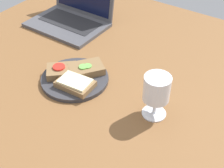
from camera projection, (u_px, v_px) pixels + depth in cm
name	position (u px, v px, depth cm)	size (l,w,h in cm)	color
wooden_table	(99.00, 93.00, 103.06)	(140.00, 140.00, 3.00)	brown
plate	(75.00, 79.00, 105.33)	(22.80, 22.80, 1.38)	#333338
sandwich_with_cucumber	(86.00, 69.00, 106.32)	(13.11, 13.91, 3.01)	brown
sandwich_with_tomato	(62.00, 71.00, 105.41)	(12.45, 12.25, 3.12)	brown
sandwich_with_cheese	(75.00, 83.00, 100.47)	(12.21, 8.57, 2.57)	brown
wine_glass	(157.00, 90.00, 87.66)	(7.78, 7.78, 13.89)	white
laptop	(73.00, 13.00, 134.21)	(32.06, 25.81, 21.61)	#4C4C51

